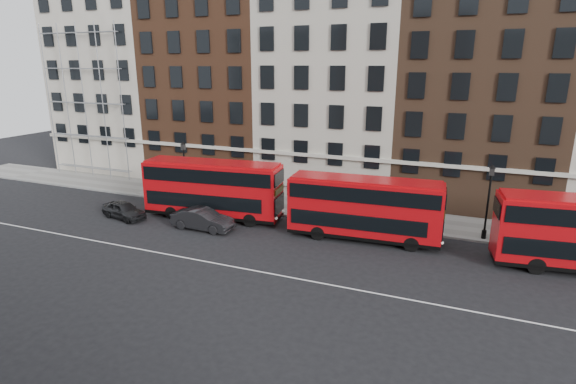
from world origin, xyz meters
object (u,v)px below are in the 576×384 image
at_px(bus_b, 212,188).
at_px(car_rear, 124,210).
at_px(car_front, 203,219).
at_px(bus_c, 364,207).

relative_size(bus_b, car_rear, 2.76).
bearing_deg(car_rear, car_front, -75.53).
bearing_deg(car_front, car_rear, 92.76).
bearing_deg(car_front, bus_c, -77.01).
height_order(bus_b, car_rear, bus_b).
distance_m(bus_c, car_front, 11.95).
distance_m(bus_b, car_rear, 7.39).
bearing_deg(car_front, bus_b, 14.15).
bearing_deg(bus_b, car_front, -82.65).
bearing_deg(bus_c, bus_b, 176.36).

